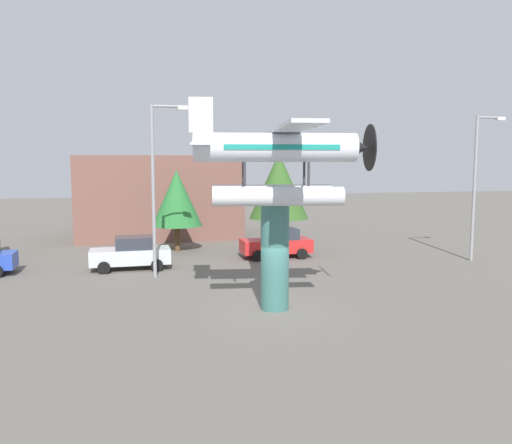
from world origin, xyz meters
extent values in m
plane|color=#605B54|center=(0.00, 0.00, 0.00)|extent=(140.00, 140.00, 0.00)
cylinder|color=#386B66|center=(0.00, 0.00, 2.07)|extent=(1.10, 1.10, 4.14)
cylinder|color=silver|center=(-0.17, -0.99, 4.49)|extent=(4.85, 1.50, 0.70)
cylinder|color=#333338|center=(1.10, -0.70, 5.29)|extent=(0.12, 0.12, 0.90)
cylinder|color=#333338|center=(-1.27, -0.29, 5.29)|extent=(0.12, 0.12, 0.90)
cylinder|color=silver|center=(0.17, 0.99, 4.49)|extent=(4.85, 1.50, 0.70)
cylinder|color=#333338|center=(1.27, 0.29, 5.29)|extent=(0.12, 0.12, 0.90)
cylinder|color=#333338|center=(-1.10, 0.70, 5.29)|extent=(0.12, 0.12, 0.90)
cylinder|color=silver|center=(0.00, 0.00, 6.29)|extent=(6.30, 2.13, 1.10)
cube|color=teal|center=(0.20, -0.03, 6.29)|extent=(4.47, 1.86, 0.20)
cone|color=#262628|center=(3.20, -0.55, 6.29)|extent=(0.84, 0.99, 0.88)
cylinder|color=black|center=(3.60, -0.62, 6.29)|extent=(0.34, 1.78, 1.80)
cube|color=silver|center=(0.39, -0.07, 6.90)|extent=(2.84, 10.44, 0.12)
cube|color=silver|center=(-2.76, 0.47, 6.39)|extent=(1.16, 2.88, 0.10)
cube|color=silver|center=(-2.76, 0.47, 7.49)|extent=(0.91, 0.27, 1.30)
cylinder|color=black|center=(-11.90, 10.53, 0.32)|extent=(0.64, 0.22, 0.64)
cube|color=silver|center=(-5.38, 9.28, 0.72)|extent=(4.20, 1.70, 0.80)
cube|color=#2D333D|center=(-5.13, 9.28, 1.44)|extent=(2.00, 1.56, 0.64)
cylinder|color=black|center=(-6.73, 10.18, 0.32)|extent=(0.64, 0.22, 0.64)
cylinder|color=black|center=(-6.73, 8.38, 0.32)|extent=(0.64, 0.22, 0.64)
cylinder|color=black|center=(-4.03, 10.18, 0.32)|extent=(0.64, 0.22, 0.64)
cylinder|color=black|center=(-4.03, 8.38, 0.32)|extent=(0.64, 0.22, 0.64)
cube|color=red|center=(3.19, 10.69, 0.72)|extent=(4.20, 1.70, 0.80)
cube|color=#2D333D|center=(3.44, 10.69, 1.44)|extent=(2.00, 1.56, 0.64)
cylinder|color=black|center=(1.84, 11.59, 0.32)|extent=(0.64, 0.22, 0.64)
cylinder|color=black|center=(1.84, 9.79, 0.32)|extent=(0.64, 0.22, 0.64)
cylinder|color=black|center=(4.54, 11.59, 0.32)|extent=(0.64, 0.22, 0.64)
cylinder|color=black|center=(4.54, 9.79, 0.32)|extent=(0.64, 0.22, 0.64)
cylinder|color=gray|center=(-4.22, 6.95, 4.27)|extent=(0.18, 0.18, 8.54)
cylinder|color=gray|center=(-3.42, 6.95, 8.44)|extent=(1.60, 0.12, 0.12)
cube|color=silver|center=(-2.72, 6.95, 8.39)|extent=(0.50, 0.28, 0.20)
cylinder|color=gray|center=(14.01, 6.99, 4.19)|extent=(0.18, 0.18, 8.37)
cylinder|color=gray|center=(14.81, 6.99, 8.27)|extent=(1.60, 0.12, 0.12)
cube|color=silver|center=(15.51, 6.99, 8.22)|extent=(0.50, 0.28, 0.20)
cube|color=brown|center=(-3.04, 22.00, 3.10)|extent=(12.02, 7.83, 6.20)
cylinder|color=brown|center=(-2.33, 14.58, 0.82)|extent=(0.36, 0.36, 1.64)
cone|color=#287033|center=(-2.33, 14.58, 3.44)|extent=(3.23, 3.23, 3.59)
cylinder|color=brown|center=(3.85, 12.38, 1.10)|extent=(0.36, 0.36, 2.20)
cone|color=#335B23|center=(3.85, 12.38, 4.27)|extent=(3.73, 3.73, 4.15)
camera|label=1|loc=(-5.64, -19.31, 5.75)|focal=36.85mm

